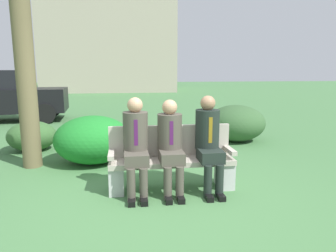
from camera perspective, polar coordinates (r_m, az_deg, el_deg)
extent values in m
plane|color=#457643|center=(4.19, -1.83, -13.31)|extent=(80.00, 80.00, 0.00)
cube|color=#B7AD9E|center=(4.35, 0.73, -6.60)|extent=(1.76, 0.44, 0.07)
cube|color=#B7AD9E|center=(4.46, 0.37, -2.69)|extent=(1.76, 0.06, 0.45)
cube|color=#B7AD9E|center=(4.27, -10.52, -5.21)|extent=(0.08, 0.44, 0.06)
cube|color=#B7AD9E|center=(4.51, 11.36, -4.40)|extent=(0.08, 0.44, 0.06)
cube|color=silver|center=(4.38, -9.56, -9.74)|extent=(0.20, 0.37, 0.38)
cube|color=silver|center=(4.59, 10.49, -8.79)|extent=(0.20, 0.37, 0.38)
cube|color=#4C473D|center=(4.11, -5.90, -6.00)|extent=(0.32, 0.38, 0.16)
cylinder|color=#4C473D|center=(4.02, -6.88, -10.96)|extent=(0.11, 0.11, 0.45)
cylinder|color=#4C473D|center=(4.03, -4.56, -10.89)|extent=(0.11, 0.11, 0.45)
cube|color=black|center=(4.04, -6.80, -13.78)|extent=(0.09, 0.22, 0.07)
cube|color=black|center=(4.05, -4.47, -13.70)|extent=(0.09, 0.22, 0.07)
cylinder|color=#4C473D|center=(4.21, -6.07, -1.06)|extent=(0.34, 0.34, 0.54)
cube|color=#4C1951|center=(4.05, -6.00, -1.25)|extent=(0.05, 0.01, 0.35)
sphere|color=tan|center=(4.16, -6.17, 3.90)|extent=(0.21, 0.21, 0.21)
cube|color=#4C473D|center=(4.15, 0.68, -5.78)|extent=(0.32, 0.38, 0.16)
cylinder|color=#4C473D|center=(4.06, -0.06, -10.70)|extent=(0.11, 0.11, 0.45)
cylinder|color=#4C473D|center=(4.08, 2.21, -10.59)|extent=(0.11, 0.11, 0.45)
cube|color=black|center=(4.07, 0.06, -13.50)|extent=(0.09, 0.22, 0.07)
cube|color=black|center=(4.10, 2.34, -13.36)|extent=(0.09, 0.22, 0.07)
cylinder|color=#4C473D|center=(4.26, 0.31, -1.14)|extent=(0.34, 0.34, 0.51)
cube|color=#4C1951|center=(4.09, 0.64, -1.32)|extent=(0.05, 0.01, 0.32)
sphere|color=tan|center=(4.20, 0.32, 3.52)|extent=(0.21, 0.21, 0.21)
cube|color=#1E2823|center=(4.26, 7.90, -5.45)|extent=(0.32, 0.38, 0.16)
cylinder|color=#1E2823|center=(4.16, 7.43, -10.25)|extent=(0.11, 0.11, 0.45)
cylinder|color=#1E2823|center=(4.20, 9.57, -10.09)|extent=(0.11, 0.11, 0.45)
cube|color=black|center=(4.18, 7.59, -12.98)|extent=(0.09, 0.22, 0.07)
cube|color=black|center=(4.22, 9.74, -12.79)|extent=(0.09, 0.22, 0.07)
cylinder|color=#1E2823|center=(4.36, 7.33, -0.62)|extent=(0.34, 0.34, 0.56)
cube|color=olive|center=(4.20, 7.92, -0.78)|extent=(0.05, 0.01, 0.36)
sphere|color=#9E7556|center=(4.31, 7.45, 4.26)|extent=(0.21, 0.21, 0.21)
cylinder|color=brown|center=(5.77, -25.43, 14.14)|extent=(0.32, 0.32, 4.32)
ellipsoid|color=#1E7A29|center=(5.75, -13.80, -2.46)|extent=(1.39, 1.28, 0.87)
ellipsoid|color=#37612F|center=(7.07, -24.02, -1.71)|extent=(1.00, 0.92, 0.62)
ellipsoid|color=#365B32|center=(7.50, 12.56, 0.54)|extent=(1.39, 1.27, 0.87)
cube|color=black|center=(11.44, -28.20, 4.23)|extent=(4.02, 1.88, 0.76)
cylinder|color=black|center=(11.96, -20.76, 3.17)|extent=(0.65, 0.19, 0.64)
cylinder|color=black|center=(10.43, -21.92, 2.13)|extent=(0.65, 0.19, 0.64)
cube|color=#A89E8A|center=(26.43, -10.81, 17.05)|extent=(10.07, 6.53, 9.65)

